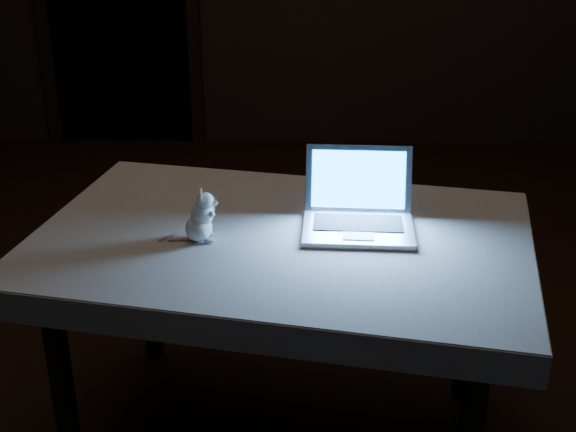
# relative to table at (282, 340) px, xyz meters

# --- Properties ---
(floor) EXTENTS (5.00, 5.00, 0.00)m
(floor) POSITION_rel_table_xyz_m (-0.08, 0.49, -0.36)
(floor) COLOR black
(floor) RESTS_ON ground
(table) EXTENTS (1.47, 1.09, 0.72)m
(table) POSITION_rel_table_xyz_m (0.00, 0.00, 0.00)
(table) COLOR black
(table) RESTS_ON floor
(tablecloth) EXTENTS (1.47, 1.01, 0.09)m
(tablecloth) POSITION_rel_table_xyz_m (-0.03, -0.01, 0.32)
(tablecloth) COLOR beige
(tablecloth) RESTS_ON table
(laptop) EXTENTS (0.33, 0.29, 0.22)m
(laptop) POSITION_rel_table_xyz_m (0.22, 0.02, 0.48)
(laptop) COLOR #B1B0B5
(laptop) RESTS_ON tablecloth
(plush_mouse) EXTENTS (0.13, 0.13, 0.15)m
(plush_mouse) POSITION_rel_table_xyz_m (-0.23, -0.05, 0.44)
(plush_mouse) COLOR white
(plush_mouse) RESTS_ON tablecloth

